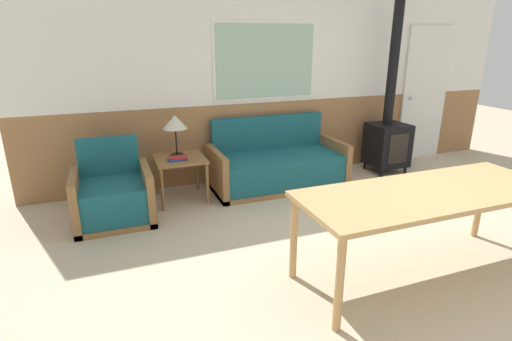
# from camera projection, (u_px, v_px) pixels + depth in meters

# --- Properties ---
(ground_plane) EXTENTS (16.00, 16.00, 0.00)m
(ground_plane) POSITION_uv_depth(u_px,v_px,m) (409.00, 257.00, 3.68)
(ground_plane) COLOR beige
(wall_back) EXTENTS (7.20, 0.09, 2.70)m
(wall_back) POSITION_uv_depth(u_px,v_px,m) (289.00, 80.00, 5.57)
(wall_back) COLOR #996B42
(wall_back) RESTS_ON ground_plane
(couch) EXTENTS (1.77, 0.83, 0.90)m
(couch) POSITION_uv_depth(u_px,v_px,m) (277.00, 167.00, 5.36)
(couch) COLOR olive
(couch) RESTS_ON ground_plane
(armchair) EXTENTS (0.81, 0.78, 0.87)m
(armchair) POSITION_uv_depth(u_px,v_px,m) (113.00, 197.00, 4.36)
(armchair) COLOR olive
(armchair) RESTS_ON ground_plane
(side_table) EXTENTS (0.59, 0.59, 0.54)m
(side_table) POSITION_uv_depth(u_px,v_px,m) (180.00, 164.00, 4.85)
(side_table) COLOR olive
(side_table) RESTS_ON ground_plane
(table_lamp) EXTENTS (0.30, 0.30, 0.50)m
(table_lamp) POSITION_uv_depth(u_px,v_px,m) (175.00, 123.00, 4.78)
(table_lamp) COLOR black
(table_lamp) RESTS_ON side_table
(book_stack) EXTENTS (0.24, 0.15, 0.04)m
(book_stack) POSITION_uv_depth(u_px,v_px,m) (178.00, 159.00, 4.71)
(book_stack) COLOR #234799
(book_stack) RESTS_ON side_table
(dining_table) EXTENTS (2.17, 0.81, 0.77)m
(dining_table) POSITION_uv_depth(u_px,v_px,m) (429.00, 199.00, 3.20)
(dining_table) COLOR tan
(dining_table) RESTS_ON ground_plane
(wood_stove) EXTENTS (0.54, 0.50, 2.45)m
(wood_stove) POSITION_uv_depth(u_px,v_px,m) (388.00, 131.00, 5.86)
(wood_stove) COLOR black
(wood_stove) RESTS_ON ground_plane
(entry_door) EXTENTS (0.85, 0.09, 2.09)m
(entry_door) POSITION_uv_depth(u_px,v_px,m) (424.00, 94.00, 6.42)
(entry_door) COLOR white
(entry_door) RESTS_ON ground_plane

